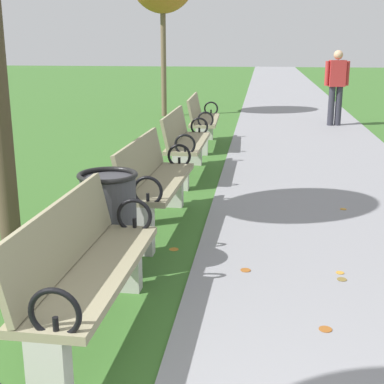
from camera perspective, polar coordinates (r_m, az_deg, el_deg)
The scene contains 8 objects.
paved_walkway at distance 18.84m, azimuth 9.89°, elevation 9.64°, with size 2.79×44.00×0.02m, color gray.
park_bench_2 at distance 3.47m, azimuth -10.90°, elevation -7.85°, with size 0.51×1.61×0.90m.
park_bench_3 at distance 5.51m, azimuth -3.90°, elevation 1.16°, with size 0.52×1.61×0.90m.
park_bench_4 at distance 7.63m, azimuth -0.75°, elevation 5.21°, with size 0.48×1.60×0.90m.
park_bench_5 at distance 9.83m, azimuth 1.05°, elevation 7.51°, with size 0.52×1.61×0.90m.
pedestrian_walking at distance 12.61m, azimuth 14.74°, elevation 10.80°, with size 0.53×0.26×1.62m.
trash_bin at distance 4.48m, azimuth -8.55°, elevation -3.19°, with size 0.48×0.48×0.84m.
scattered_leaves at distance 4.70m, azimuth 1.80°, elevation -7.47°, with size 3.86×9.32×0.02m.
Camera 1 is at (0.53, -0.74, 1.84)m, focal length 51.46 mm.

